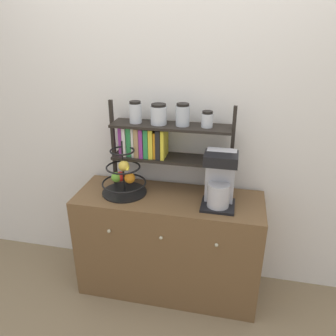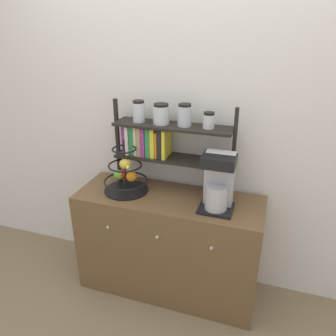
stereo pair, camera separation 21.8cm
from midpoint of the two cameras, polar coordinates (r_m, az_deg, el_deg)
The scene contains 6 objects.
ground_plane at distance 2.59m, azimuth -3.69°, elevation -23.18°, with size 12.00×12.00×0.00m, color #847051.
wall_back at distance 2.34m, azimuth -1.14°, elevation 9.11°, with size 7.00×0.05×2.60m, color silver.
sideboard at distance 2.49m, azimuth -2.47°, elevation -13.13°, with size 1.31×0.48×0.79m.
coffee_maker at distance 2.11m, azimuth 6.08°, elevation -2.15°, with size 0.22×0.20×0.38m.
fruit_stand at distance 2.32m, azimuth -10.43°, elevation -1.63°, with size 0.32×0.32×0.39m.
shelf_hutch at distance 2.26m, azimuth -4.55°, elevation 5.54°, with size 0.86×0.20×0.63m.
Camera 1 is at (0.42, -1.72, 1.89)m, focal length 35.00 mm.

